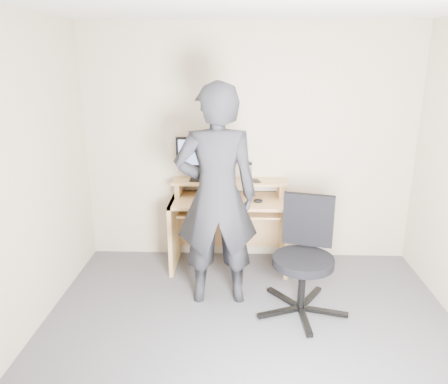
# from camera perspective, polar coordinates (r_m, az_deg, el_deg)

# --- Properties ---
(ground) EXTENTS (3.50, 3.50, 0.00)m
(ground) POSITION_cam_1_polar(r_m,az_deg,el_deg) (3.54, 3.43, -20.16)
(ground) COLOR #4A4A4F
(ground) RESTS_ON ground
(back_wall) EXTENTS (3.50, 0.02, 2.50)m
(back_wall) POSITION_cam_1_polar(r_m,az_deg,el_deg) (4.65, 3.26, 6.05)
(back_wall) COLOR #BDAE96
(back_wall) RESTS_ON ground
(desk) EXTENTS (1.20, 0.60, 0.91)m
(desk) POSITION_cam_1_polar(r_m,az_deg,el_deg) (4.63, 0.69, -3.02)
(desk) COLOR #D9B269
(desk) RESTS_ON ground
(monitor) EXTENTS (0.48, 0.14, 0.46)m
(monitor) POSITION_cam_1_polar(r_m,az_deg,el_deg) (4.52, -3.21, 4.87)
(monitor) COLOR black
(monitor) RESTS_ON desk
(external_drive) EXTENTS (0.09, 0.14, 0.20)m
(external_drive) POSITION_cam_1_polar(r_m,az_deg,el_deg) (4.56, -1.33, 2.76)
(external_drive) COLOR black
(external_drive) RESTS_ON desk
(travel_mug) EXTENTS (0.09, 0.09, 0.18)m
(travel_mug) POSITION_cam_1_polar(r_m,az_deg,el_deg) (4.54, 3.18, 2.53)
(travel_mug) COLOR #AEAEB2
(travel_mug) RESTS_ON desk
(smartphone) EXTENTS (0.10, 0.14, 0.01)m
(smartphone) POSITION_cam_1_polar(r_m,az_deg,el_deg) (4.56, 4.18, 1.48)
(smartphone) COLOR black
(smartphone) RESTS_ON desk
(charger) EXTENTS (0.05, 0.04, 0.03)m
(charger) POSITION_cam_1_polar(r_m,az_deg,el_deg) (4.50, -2.45, 1.45)
(charger) COLOR black
(charger) RESTS_ON desk
(headphones) EXTENTS (0.19, 0.19, 0.06)m
(headphones) POSITION_cam_1_polar(r_m,az_deg,el_deg) (4.68, -2.80, 1.96)
(headphones) COLOR silver
(headphones) RESTS_ON desk
(keyboard) EXTENTS (0.49, 0.34, 0.03)m
(keyboard) POSITION_cam_1_polar(r_m,az_deg,el_deg) (4.43, -0.02, -2.32)
(keyboard) COLOR black
(keyboard) RESTS_ON desk
(mouse) EXTENTS (0.10, 0.07, 0.04)m
(mouse) POSITION_cam_1_polar(r_m,az_deg,el_deg) (4.39, 4.46, -1.15)
(mouse) COLOR black
(mouse) RESTS_ON desk
(office_chair) EXTENTS (0.79, 0.76, 0.99)m
(office_chair) POSITION_cam_1_polar(r_m,az_deg,el_deg) (3.85, 10.49, -7.71)
(office_chair) COLOR black
(office_chair) RESTS_ON ground
(person) EXTENTS (0.76, 0.54, 1.97)m
(person) POSITION_cam_1_polar(r_m,az_deg,el_deg) (3.78, -0.98, -0.66)
(person) COLOR black
(person) RESTS_ON ground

